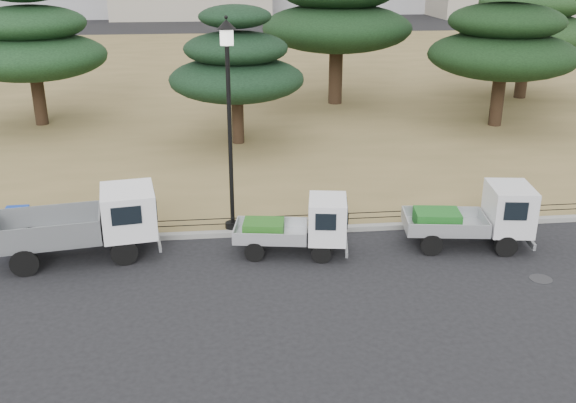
{
  "coord_description": "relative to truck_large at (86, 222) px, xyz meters",
  "views": [
    {
      "loc": [
        -1.97,
        -15.73,
        8.1
      ],
      "look_at": [
        0.0,
        2.0,
        1.3
      ],
      "focal_mm": 40.0,
      "sensor_mm": 36.0,
      "label": 1
    }
  ],
  "objects": [
    {
      "name": "pine_center_left",
      "position": [
        4.73,
        11.22,
        2.59
      ],
      "size": [
        6.0,
        6.0,
        6.1
      ],
      "color": "black",
      "rests_on": "lawn"
    },
    {
      "name": "street_lamp",
      "position": [
        4.17,
        1.31,
        3.35
      ],
      "size": [
        0.57,
        0.57,
        6.33
      ],
      "color": "black",
      "rests_on": "lawn"
    },
    {
      "name": "curb",
      "position": [
        5.82,
        1.01,
        -1.0
      ],
      "size": [
        120.0,
        0.25,
        0.16
      ],
      "primitive_type": "cube",
      "color": "gray",
      "rests_on": "ground"
    },
    {
      "name": "pipe_fence",
      "position": [
        5.82,
        1.16,
        -0.64
      ],
      "size": [
        38.0,
        0.04,
        0.4
      ],
      "color": "black",
      "rests_on": "lawn"
    },
    {
      "name": "pine_west_near",
      "position": [
        -5.08,
        15.82,
        3.19
      ],
      "size": [
        7.15,
        7.15,
        7.15
      ],
      "color": "black",
      "rests_on": "lawn"
    },
    {
      "name": "ground",
      "position": [
        5.82,
        -1.59,
        -1.08
      ],
      "size": [
        220.0,
        220.0,
        0.0
      ],
      "primitive_type": "plane",
      "color": "black"
    },
    {
      "name": "pine_east_near",
      "position": [
        17.77,
        13.08,
        3.29
      ],
      "size": [
        7.25,
        7.25,
        7.32
      ],
      "color": "black",
      "rests_on": "lawn"
    },
    {
      "name": "lawn",
      "position": [
        5.82,
        29.01,
        -1.01
      ],
      "size": [
        120.0,
        56.0,
        0.15
      ],
      "primitive_type": "cube",
      "color": "olive",
      "rests_on": "ground"
    },
    {
      "name": "pine_east_far",
      "position": [
        22.1,
        19.51,
        3.61
      ],
      "size": [
        7.85,
        7.85,
        7.88
      ],
      "color": "black",
      "rests_on": "lawn"
    },
    {
      "name": "truck_kei_front",
      "position": [
        6.07,
        -0.43,
        -0.24
      ],
      "size": [
        3.39,
        1.85,
        1.7
      ],
      "rotation": [
        0.0,
        0.0,
        -0.16
      ],
      "color": "black",
      "rests_on": "ground"
    },
    {
      "name": "pine_center_right",
      "position": [
        10.66,
        19.15,
        4.22
      ],
      "size": [
        8.38,
        8.38,
        8.89
      ],
      "color": "black",
      "rests_on": "lawn"
    },
    {
      "name": "manhole",
      "position": [
        12.32,
        -2.79,
        -1.08
      ],
      "size": [
        0.6,
        0.6,
        0.01
      ],
      "primitive_type": "cylinder",
      "color": "#2D2D30",
      "rests_on": "ground"
    },
    {
      "name": "tarp_pile",
      "position": [
        -2.54,
        1.43,
        -0.56
      ],
      "size": [
        1.44,
        1.08,
        0.94
      ],
      "rotation": [
        0.0,
        0.0,
        0.04
      ],
      "color": "#163DB1",
      "rests_on": "lawn"
    },
    {
      "name": "truck_large",
      "position": [
        0.0,
        0.0,
        0.0
      ],
      "size": [
        4.68,
        2.4,
        1.95
      ],
      "rotation": [
        0.0,
        0.0,
        0.15
      ],
      "color": "black",
      "rests_on": "ground"
    },
    {
      "name": "truck_kei_rear",
      "position": [
        11.34,
        -0.52,
        -0.14
      ],
      "size": [
        3.8,
        2.03,
        1.9
      ],
      "rotation": [
        0.0,
        0.0,
        -0.15
      ],
      "color": "black",
      "rests_on": "ground"
    }
  ]
}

